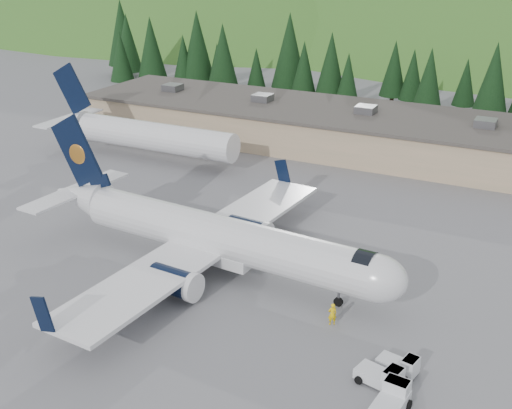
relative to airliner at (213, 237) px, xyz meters
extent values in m
plane|color=slate|center=(1.02, -0.08, -3.09)|extent=(600.00, 600.00, 0.00)
cylinder|color=white|center=(1.02, -0.08, 0.16)|extent=(26.92, 5.59, 3.59)
ellipsoid|color=white|center=(14.34, -1.08, 0.16)|extent=(4.92, 3.93, 3.59)
cylinder|color=black|center=(13.39, -1.01, 0.58)|extent=(1.56, 3.05, 2.96)
cone|color=white|center=(-15.16, 1.14, 0.54)|extent=(5.98, 4.01, 3.59)
cube|color=white|center=(0.07, -0.01, -1.35)|extent=(7.84, 3.62, 0.95)
cube|color=white|center=(-0.88, 0.07, -0.80)|extent=(7.68, 32.75, 0.33)
cube|color=black|center=(-1.09, 16.35, 0.44)|extent=(1.94, 0.29, 2.74)
cube|color=black|center=(-3.53, -16.00, 0.44)|extent=(1.94, 0.29, 2.74)
cylinder|color=black|center=(0.48, 5.51, -1.61)|extent=(4.16, 2.49, 2.20)
cylinder|color=white|center=(2.29, 5.38, -1.61)|extent=(0.75, 2.37, 2.33)
cube|color=white|center=(0.48, 5.51, -1.09)|extent=(2.11, 0.40, 0.86)
cylinder|color=black|center=(-0.35, -5.52, -1.61)|extent=(4.16, 2.49, 2.20)
cylinder|color=white|center=(1.46, -5.66, -1.61)|extent=(0.75, 2.37, 2.33)
cube|color=white|center=(-0.35, -5.52, -1.09)|extent=(2.11, 0.40, 0.86)
cube|color=black|center=(-14.97, 1.13, 5.00)|extent=(5.91, 0.73, 7.01)
ellipsoid|color=orange|center=(-14.76, 1.31, 4.81)|extent=(1.90, 0.31, 1.89)
ellipsoid|color=orange|center=(-14.79, 0.93, 4.81)|extent=(1.90, 0.31, 1.89)
cube|color=black|center=(-12.49, 0.94, 2.52)|extent=(2.64, 0.44, 1.89)
cube|color=white|center=(-15.64, 1.18, 1.01)|extent=(3.37, 12.08, 0.21)
cylinder|color=slate|center=(11.49, -0.87, -2.23)|extent=(0.20, 0.20, 1.72)
cylinder|color=black|center=(11.49, -0.87, -2.73)|extent=(0.74, 0.32, 0.73)
cylinder|color=slate|center=(-1.64, 2.71, -2.14)|extent=(0.25, 0.25, 1.91)
cylinder|color=black|center=(-1.26, 2.68, -2.56)|extent=(1.07, 0.41, 1.05)
cylinder|color=black|center=(-2.02, 2.74, -2.56)|extent=(1.07, 0.41, 1.05)
cylinder|color=slate|center=(-2.03, -2.43, -2.14)|extent=(0.25, 0.25, 1.91)
cylinder|color=black|center=(-1.65, -2.46, -2.56)|extent=(1.07, 0.41, 1.05)
cylinder|color=black|center=(-2.41, -2.40, -2.56)|extent=(1.07, 0.41, 1.05)
cylinder|color=white|center=(-20.98, 21.92, 0.11)|extent=(22.00, 3.60, 3.60)
cone|color=white|center=(-34.98, 21.92, 0.31)|extent=(5.00, 3.60, 3.60)
cube|color=black|center=(-33.98, 21.92, 4.91)|extent=(5.82, 0.28, 6.89)
cube|color=white|center=(-34.98, 21.92, 0.91)|extent=(2.40, 11.00, 0.20)
cube|color=silver|center=(16.96, -8.62, -2.56)|extent=(3.18, 2.10, 0.68)
cube|color=silver|center=(17.91, -8.85, -1.97)|extent=(1.26, 1.55, 0.87)
cube|color=black|center=(17.91, -8.85, -1.58)|extent=(1.15, 1.43, 0.10)
cylinder|color=black|center=(18.09, -8.10, -2.82)|extent=(0.58, 0.34, 0.54)
cylinder|color=black|center=(17.72, -9.61, -2.82)|extent=(0.58, 0.34, 0.54)
cylinder|color=black|center=(16.20, -7.64, -2.82)|extent=(0.58, 0.34, 0.54)
cylinder|color=black|center=(15.83, -9.15, -2.82)|extent=(0.58, 0.34, 0.54)
cube|color=silver|center=(17.68, -6.84, -2.61)|extent=(2.81, 1.79, 0.61)
cube|color=silver|center=(18.53, -7.02, -2.09)|extent=(1.09, 1.36, 0.78)
cube|color=black|center=(18.53, -7.02, -1.75)|extent=(0.99, 1.26, 0.09)
cylinder|color=black|center=(18.67, -6.34, -2.85)|extent=(0.51, 0.28, 0.48)
cylinder|color=black|center=(18.39, -7.69, -2.85)|extent=(0.51, 0.28, 0.48)
cylinder|color=black|center=(16.97, -5.99, -2.85)|extent=(0.51, 0.28, 0.48)
cylinder|color=black|center=(16.69, -7.35, -2.85)|extent=(0.51, 0.28, 0.48)
cube|color=silver|center=(18.31, -11.00, -2.51)|extent=(1.93, 3.33, 0.74)
cube|color=silver|center=(18.42, -9.95, -1.87)|extent=(1.59, 1.22, 0.95)
cube|color=black|center=(18.42, -9.95, -1.45)|extent=(1.47, 1.10, 0.11)
cylinder|color=black|center=(17.58, -9.86, -2.79)|extent=(0.30, 0.61, 0.59)
cylinder|color=black|center=(19.26, -10.05, -2.79)|extent=(0.30, 0.61, 0.59)
cube|color=tan|center=(-3.98, 37.92, -0.69)|extent=(70.00, 16.00, 4.80)
cube|color=#47423D|center=(-3.98, 37.92, 1.86)|extent=(71.00, 17.00, 0.40)
cube|color=slate|center=(-28.98, 37.92, 2.51)|extent=(2.50, 2.50, 1.00)
cube|color=slate|center=(-13.98, 37.92, 2.51)|extent=(2.50, 2.50, 1.00)
cube|color=slate|center=(1.02, 37.92, 2.51)|extent=(2.50, 2.50, 1.00)
cube|color=slate|center=(16.02, 37.92, 2.51)|extent=(2.50, 2.50, 1.00)
imported|color=yellow|center=(11.94, -3.49, -2.22)|extent=(0.76, 0.71, 1.75)
cone|color=black|center=(-59.37, 65.58, 5.60)|extent=(6.37, 6.37, 13.03)
cone|color=black|center=(-55.24, 61.77, 4.35)|extent=(5.46, 5.46, 11.16)
cone|color=black|center=(-51.49, 54.72, 3.05)|extent=(4.51, 4.51, 9.22)
cone|color=black|center=(-46.26, 57.09, 4.51)|extent=(5.58, 5.58, 11.41)
cone|color=black|center=(-40.81, 59.48, 2.65)|extent=(4.21, 4.21, 8.61)
cone|color=black|center=(-38.57, 60.82, 5.13)|extent=(6.03, 6.03, 12.33)
cone|color=black|center=(-34.16, 60.40, 1.98)|extent=(3.72, 3.72, 7.60)
cone|color=black|center=(-29.73, 54.75, 4.45)|extent=(5.53, 5.53, 11.31)
cone|color=black|center=(-25.09, 58.18, 2.03)|extent=(3.75, 3.75, 7.68)
cone|color=black|center=(-20.22, 61.25, 5.38)|extent=(6.21, 6.21, 12.71)
cone|color=black|center=(-16.38, 58.65, 3.00)|extent=(4.46, 4.46, 9.13)
cone|color=black|center=(-11.64, 58.79, 3.97)|extent=(5.17, 5.17, 10.58)
cone|color=black|center=(-8.21, 57.54, 2.31)|extent=(3.96, 3.96, 8.10)
cone|color=black|center=(-2.73, 65.18, 3.05)|extent=(4.51, 4.51, 9.22)
cone|color=black|center=(0.65, 64.32, 2.47)|extent=(4.08, 4.08, 8.34)
cone|color=black|center=(4.39, 59.62, 3.11)|extent=(4.54, 4.54, 9.30)
cone|color=black|center=(9.14, 64.68, 1.94)|extent=(3.68, 3.68, 7.54)
cone|color=black|center=(14.06, 57.55, 4.12)|extent=(5.28, 5.28, 10.81)
ellipsoid|color=#2F5E1F|center=(-88.98, 169.92, -78.09)|extent=(336.00, 240.00, 240.00)
camera|label=1|loc=(24.90, -41.76, 22.93)|focal=45.00mm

